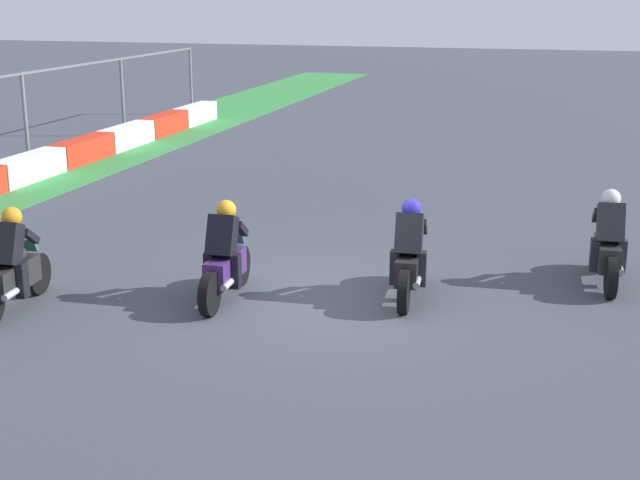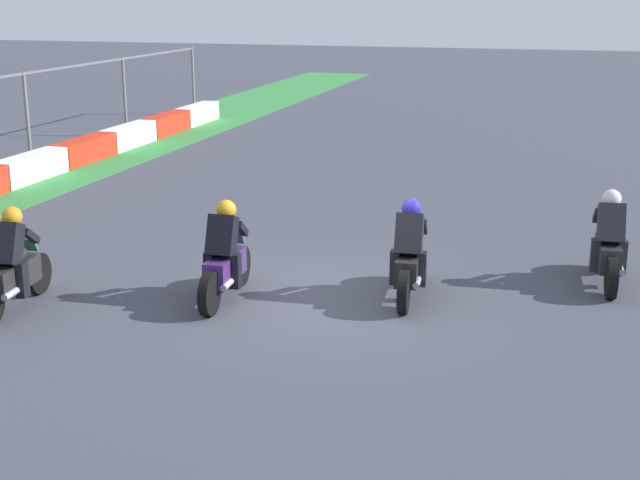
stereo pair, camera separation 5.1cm
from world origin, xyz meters
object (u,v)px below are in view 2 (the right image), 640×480
(rider_lane_a, at_px, (608,246))
(rider_lane_c, at_px, (225,260))
(rider_lane_d, at_px, (12,268))
(rider_lane_b, at_px, (409,258))

(rider_lane_a, distance_m, rider_lane_c, 6.00)
(rider_lane_d, bearing_deg, rider_lane_c, -71.71)
(rider_lane_b, distance_m, rider_lane_d, 5.82)
(rider_lane_c, height_order, rider_lane_d, same)
(rider_lane_c, xyz_separation_m, rider_lane_d, (-1.25, 2.80, 0.00))
(rider_lane_b, xyz_separation_m, rider_lane_d, (-2.11, 5.42, 0.00))
(rider_lane_d, bearing_deg, rider_lane_b, -74.51)
(rider_lane_b, distance_m, rider_lane_c, 2.76)
(rider_lane_a, height_order, rider_lane_d, same)
(rider_lane_a, distance_m, rider_lane_b, 3.25)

